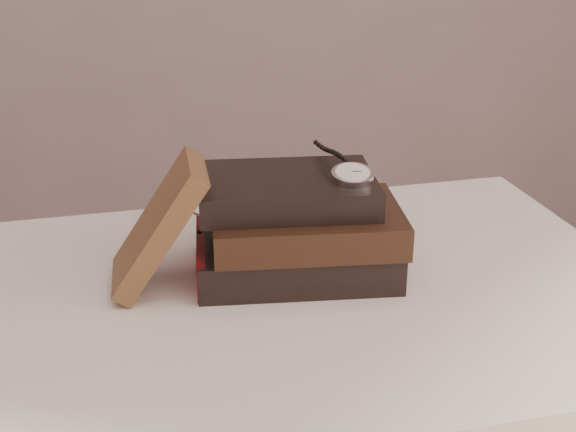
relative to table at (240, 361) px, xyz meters
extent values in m
cube|color=white|center=(0.00, 0.00, 0.07)|extent=(1.00, 0.60, 0.04)
cube|color=white|center=(0.00, 0.00, 0.01)|extent=(0.88, 0.49, 0.08)
cylinder|color=white|center=(0.45, 0.25, -0.30)|extent=(0.05, 0.05, 0.71)
cube|color=black|center=(0.08, 0.05, 0.12)|extent=(0.27, 0.20, 0.05)
cube|color=#EEE2C3|center=(0.09, 0.05, 0.12)|extent=(0.26, 0.19, 0.04)
cube|color=gold|center=(-0.03, 0.09, 0.12)|extent=(0.01, 0.01, 0.05)
cube|color=maroon|center=(-0.03, 0.07, 0.12)|extent=(0.03, 0.15, 0.05)
cube|color=black|center=(0.09, 0.04, 0.16)|extent=(0.25, 0.19, 0.04)
cube|color=#EEE2C3|center=(0.10, 0.04, 0.16)|extent=(0.24, 0.18, 0.03)
cube|color=gold|center=(-0.01, 0.08, 0.16)|extent=(0.01, 0.01, 0.04)
cube|color=black|center=(0.07, 0.06, 0.20)|extent=(0.23, 0.18, 0.04)
cube|color=#EEE2C3|center=(0.08, 0.06, 0.20)|extent=(0.22, 0.16, 0.03)
cube|color=gold|center=(-0.03, 0.10, 0.20)|extent=(0.01, 0.01, 0.04)
cube|color=#452D1A|center=(-0.08, 0.05, 0.17)|extent=(0.13, 0.12, 0.16)
cylinder|color=silver|center=(0.15, 0.02, 0.22)|extent=(0.06, 0.06, 0.02)
cylinder|color=white|center=(0.15, 0.02, 0.23)|extent=(0.05, 0.05, 0.01)
torus|color=silver|center=(0.15, 0.02, 0.23)|extent=(0.05, 0.05, 0.01)
cylinder|color=silver|center=(0.15, 0.05, 0.22)|extent=(0.01, 0.01, 0.01)
cube|color=black|center=(0.15, 0.03, 0.23)|extent=(0.00, 0.01, 0.00)
cube|color=black|center=(0.15, 0.02, 0.23)|extent=(0.01, 0.00, 0.00)
sphere|color=black|center=(0.15, 0.06, 0.23)|extent=(0.01, 0.01, 0.01)
sphere|color=black|center=(0.15, 0.07, 0.23)|extent=(0.01, 0.01, 0.01)
sphere|color=black|center=(0.15, 0.08, 0.23)|extent=(0.01, 0.01, 0.01)
sphere|color=black|center=(0.15, 0.09, 0.23)|extent=(0.01, 0.01, 0.01)
sphere|color=black|center=(0.14, 0.10, 0.23)|extent=(0.01, 0.01, 0.01)
sphere|color=black|center=(0.14, 0.10, 0.23)|extent=(0.01, 0.01, 0.01)
sphere|color=black|center=(0.14, 0.11, 0.23)|extent=(0.01, 0.01, 0.01)
sphere|color=black|center=(0.14, 0.12, 0.23)|extent=(0.01, 0.01, 0.01)
sphere|color=black|center=(0.14, 0.13, 0.23)|extent=(0.01, 0.01, 0.01)
sphere|color=black|center=(0.14, 0.14, 0.23)|extent=(0.01, 0.01, 0.01)
sphere|color=black|center=(0.14, 0.15, 0.23)|extent=(0.01, 0.01, 0.01)
torus|color=silver|center=(-0.02, 0.14, 0.16)|extent=(0.05, 0.02, 0.05)
torus|color=silver|center=(0.03, 0.13, 0.16)|extent=(0.05, 0.02, 0.05)
cylinder|color=silver|center=(0.01, 0.14, 0.17)|extent=(0.01, 0.01, 0.00)
cylinder|color=silver|center=(-0.03, 0.20, 0.16)|extent=(0.02, 0.11, 0.03)
cylinder|color=silver|center=(0.06, 0.19, 0.16)|extent=(0.02, 0.11, 0.03)
camera|label=1|loc=(-0.15, -0.84, 0.55)|focal=50.68mm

